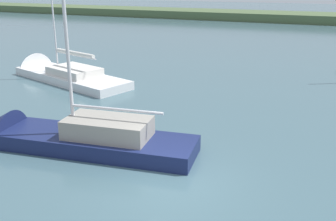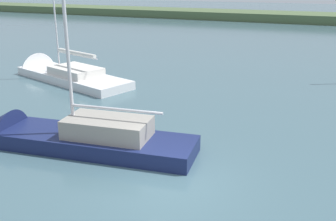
% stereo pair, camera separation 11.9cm
% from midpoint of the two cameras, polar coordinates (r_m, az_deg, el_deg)
% --- Properties ---
extents(ground_plane, '(200.00, 200.00, 0.00)m').
position_cam_midpoint_polar(ground_plane, '(12.00, 0.21, -10.52)').
color(ground_plane, '#42606B').
extents(far_shoreline, '(180.00, 8.00, 2.40)m').
position_cam_midpoint_polar(far_shoreline, '(61.57, 19.92, 12.09)').
color(far_shoreline, '#4C603D').
rests_on(far_shoreline, ground_plane).
extents(sailboat_mid_channel, '(10.41, 5.37, 10.64)m').
position_cam_midpoint_polar(sailboat_mid_channel, '(25.79, -16.56, 5.02)').
color(sailboat_mid_channel, white).
rests_on(sailboat_mid_channel, ground_plane).
extents(sailboat_behind_pier, '(9.14, 3.25, 11.01)m').
position_cam_midpoint_polar(sailboat_behind_pier, '(14.95, -15.59, -4.05)').
color(sailboat_behind_pier, navy).
rests_on(sailboat_behind_pier, ground_plane).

